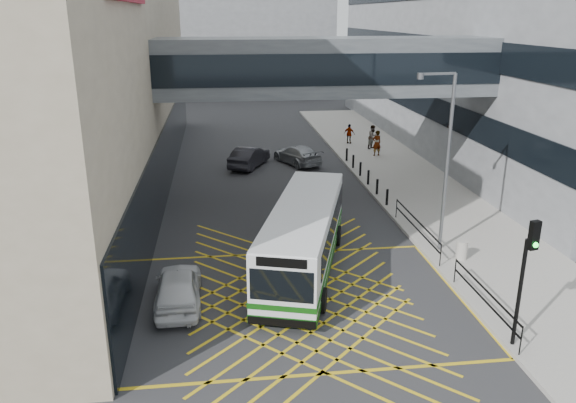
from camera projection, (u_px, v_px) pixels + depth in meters
name	position (u px, v px, depth m)	size (l,w,h in m)	color
ground	(301.00, 301.00, 20.92)	(120.00, 120.00, 0.00)	#333335
building_right	(565.00, 17.00, 43.15)	(24.09, 44.00, 20.00)	gray
building_far	(221.00, 24.00, 74.32)	(28.00, 16.00, 18.00)	gray
skybridge	(325.00, 67.00, 30.19)	(20.00, 4.10, 3.00)	#50565B
pavement	(406.00, 180.00, 36.07)	(6.00, 54.00, 0.16)	#AAA59C
box_junction	(301.00, 301.00, 20.92)	(12.00, 9.00, 0.01)	gold
bus	(304.00, 235.00, 23.09)	(5.20, 10.46, 2.87)	white
car_white	(178.00, 287.00, 20.47)	(1.83, 4.47, 1.42)	silver
car_dark	(249.00, 157.00, 39.19)	(1.81, 4.62, 1.45)	#232228
car_silver	(297.00, 154.00, 40.00)	(1.90, 4.50, 1.40)	#94979C
traffic_light	(527.00, 266.00, 16.95)	(0.33, 0.51, 4.27)	black
street_lamp	(444.00, 152.00, 23.83)	(1.77, 0.41, 7.77)	slate
litter_bin	(462.00, 250.00, 24.03)	(0.48, 0.48, 0.83)	#ADA89E
kerb_railings	(443.00, 252.00, 23.03)	(0.05, 12.54, 1.00)	black
bollards	(364.00, 173.00, 35.58)	(0.14, 10.14, 0.90)	black
pedestrian_a	(377.00, 143.00, 41.59)	(0.75, 0.53, 1.88)	gray
pedestrian_b	(373.00, 137.00, 43.78)	(0.90, 0.52, 1.84)	gray
pedestrian_c	(349.00, 134.00, 45.57)	(0.93, 0.45, 1.57)	gray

